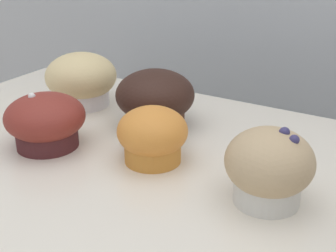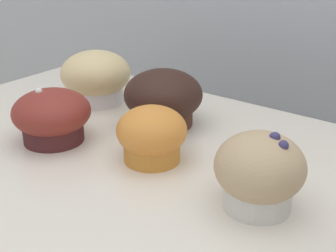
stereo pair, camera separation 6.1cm
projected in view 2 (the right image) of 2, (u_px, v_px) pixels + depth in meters
name	position (u px, v px, depth m)	size (l,w,h in m)	color
muffin_back_left	(163.00, 98.00, 0.71)	(0.12, 0.12, 0.09)	#48291C
muffin_back_right	(52.00, 116.00, 0.66)	(0.11, 0.11, 0.08)	#491F20
muffin_front_left	(152.00, 135.00, 0.60)	(0.09, 0.09, 0.07)	orange
muffin_front_right	(259.00, 172.00, 0.50)	(0.10, 0.10, 0.09)	silver
muffin_back_center	(96.00, 77.00, 0.80)	(0.12, 0.12, 0.09)	white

